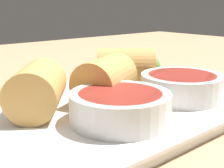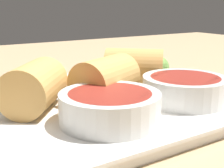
# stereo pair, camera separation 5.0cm
# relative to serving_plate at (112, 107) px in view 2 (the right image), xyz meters

# --- Properties ---
(table_surface) EXTENTS (1.80, 1.40, 0.02)m
(table_surface) POSITION_rel_serving_plate_xyz_m (0.02, 0.01, -0.02)
(table_surface) COLOR tan
(table_surface) RESTS_ON ground
(serving_plate) EXTENTS (0.31, 0.24, 0.01)m
(serving_plate) POSITION_rel_serving_plate_xyz_m (0.00, 0.00, 0.00)
(serving_plate) COLOR white
(serving_plate) RESTS_ON table_surface
(roll_front_left) EXTENTS (0.09, 0.08, 0.05)m
(roll_front_left) POSITION_rel_serving_plate_xyz_m (0.00, -0.01, 0.03)
(roll_front_left) COLOR #DBA356
(roll_front_left) RESTS_ON serving_plate
(roll_front_right) EXTENTS (0.09, 0.09, 0.05)m
(roll_front_right) POSITION_rel_serving_plate_xyz_m (0.08, -0.02, 0.03)
(roll_front_right) COLOR #DBA356
(roll_front_right) RESTS_ON serving_plate
(roll_back_left) EXTENTS (0.09, 0.09, 0.05)m
(roll_back_left) POSITION_rel_serving_plate_xyz_m (-0.07, -0.04, 0.03)
(roll_back_left) COLOR #DBA356
(roll_back_left) RESTS_ON serving_plate
(dipping_bowl_near) EXTENTS (0.09, 0.09, 0.03)m
(dipping_bowl_near) POSITION_rel_serving_plate_xyz_m (0.04, 0.05, 0.02)
(dipping_bowl_near) COLOR silver
(dipping_bowl_near) RESTS_ON serving_plate
(dipping_bowl_far) EXTENTS (0.09, 0.09, 0.03)m
(dipping_bowl_far) POSITION_rel_serving_plate_xyz_m (-0.07, 0.04, 0.02)
(dipping_bowl_far) COLOR silver
(dipping_bowl_far) RESTS_ON serving_plate
(spoon) EXTENTS (0.17, 0.10, 0.01)m
(spoon) POSITION_rel_serving_plate_xyz_m (0.00, -0.17, -0.00)
(spoon) COLOR silver
(spoon) RESTS_ON table_surface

